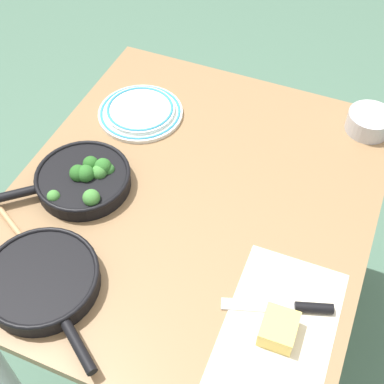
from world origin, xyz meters
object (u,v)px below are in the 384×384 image
Objects in this scene: skillet_eggs at (42,280)px; grater_knife at (294,307)px; skillet_broccoli at (83,179)px; cheese_block at (279,329)px; wooden_spoon at (24,240)px; prep_bowl_steel at (369,122)px; dinner_plate_stack at (140,111)px.

skillet_eggs is 0.57m from grater_knife.
grater_knife is at bearing 50.91° from skillet_eggs.
cheese_block is (-0.21, -0.60, -0.01)m from skillet_broccoli.
wooden_spoon is 1.41× the size of grater_knife.
prep_bowl_steel is (0.66, -0.04, 0.02)m from grater_knife.
dinner_plate_stack is at bearing 48.25° from cheese_block.
skillet_broccoli is at bearing -31.12° from grater_knife.
dinner_plate_stack is (0.53, -0.06, 0.01)m from wooden_spoon.
skillet_eggs is at bearing -10.06° from wooden_spoon.
wooden_spoon is at bearing 136.10° from prep_bowl_steel.
dinner_plate_stack is at bearing -133.05° from skillet_broccoli.
prep_bowl_steel is (0.52, -0.66, -0.00)m from skillet_broccoli.
grater_knife is 0.07m from cheese_block.
skillet_eggs and cheese_block have the same top height.
grater_knife reaches higher than wooden_spoon.
wooden_spoon is 0.67m from grater_knife.
cheese_block is 0.34× the size of dinner_plate_stack.
skillet_eggs is at bearing -174.70° from dinner_plate_stack.
skillet_broccoli reaches higher than dinner_plate_stack.
skillet_broccoli reaches higher than wooden_spoon.
grater_knife is 0.95× the size of dinner_plate_stack.
grater_knife is at bearing -11.96° from cheese_block.
grater_knife is at bearing 126.19° from skillet_broccoli.
dinner_plate_stack reaches higher than grater_knife.
dinner_plate_stack is at bearing -55.39° from grater_knife.
prep_bowl_steel is at bearing 73.51° from wooden_spoon.
prep_bowl_steel reaches higher than dinner_plate_stack.
skillet_broccoli is 1.26× the size of dinner_plate_stack.
cheese_block is 0.67× the size of prep_bowl_steel.
skillet_eggs is (-0.30, -0.07, -0.00)m from skillet_broccoli.
cheese_block reaches higher than grater_knife.
dinner_plate_stack reaches higher than wooden_spoon.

